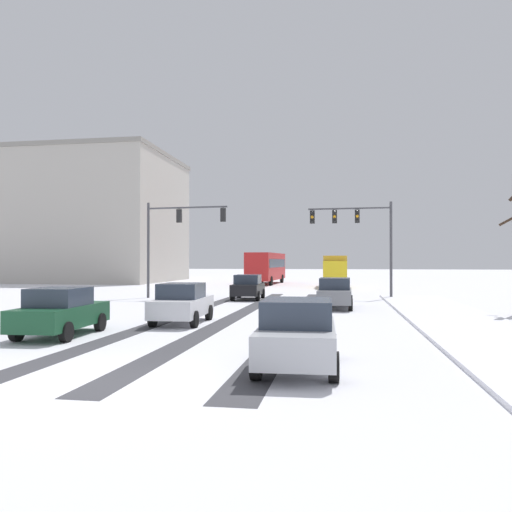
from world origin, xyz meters
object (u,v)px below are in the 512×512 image
at_px(car_black_lead, 248,287).
at_px(car_grey_second, 335,293).
at_px(car_silver_fifth, 298,334).
at_px(traffic_signal_near_left, 175,230).
at_px(box_truck_delivery, 335,270).
at_px(bus_oncoming, 266,266).
at_px(traffic_signal_near_right, 357,228).
at_px(office_building_far_left_block, 97,219).
at_px(car_white_third, 182,303).
at_px(car_dark_green_fourth, 61,312).

distance_m(car_black_lead, car_grey_second, 7.88).
bearing_deg(car_grey_second, car_silver_fifth, -92.66).
distance_m(traffic_signal_near_left, car_black_lead, 6.33).
xyz_separation_m(car_black_lead, box_truck_delivery, (5.49, 16.66, 0.82)).
height_order(car_black_lead, box_truck_delivery, box_truck_delivery).
bearing_deg(bus_oncoming, car_grey_second, -74.60).
bearing_deg(car_silver_fifth, car_grey_second, 87.34).
relative_size(car_black_lead, car_grey_second, 1.00).
distance_m(traffic_signal_near_right, bus_oncoming, 22.30).
xyz_separation_m(car_silver_fifth, office_building_far_left_block, (-28.98, 47.49, 7.00)).
bearing_deg(car_grey_second, box_truck_delivery, 90.47).
xyz_separation_m(car_black_lead, car_grey_second, (5.67, -5.47, 0.00)).
bearing_deg(traffic_signal_near_left, traffic_signal_near_right, 10.31).
height_order(traffic_signal_near_right, car_silver_fifth, traffic_signal_near_right).
xyz_separation_m(car_black_lead, car_white_third, (-0.33, -13.00, 0.00)).
height_order(car_white_third, car_silver_fifth, same).
xyz_separation_m(car_dark_green_fourth, car_silver_fifth, (8.23, -3.85, 0.00)).
relative_size(traffic_signal_near_left, bus_oncoming, 0.59).
height_order(car_black_lead, car_grey_second, same).
relative_size(car_grey_second, car_dark_green_fourth, 0.99).
height_order(traffic_signal_near_left, office_building_far_left_block, office_building_far_left_block).
bearing_deg(car_dark_green_fourth, office_building_far_left_block, 115.43).
xyz_separation_m(car_grey_second, car_silver_fifth, (-0.71, -15.36, 0.00)).
bearing_deg(car_silver_fifth, traffic_signal_near_right, 84.76).
relative_size(car_black_lead, car_dark_green_fourth, 0.99).
xyz_separation_m(car_black_lead, car_silver_fifth, (4.96, -20.83, 0.00)).
height_order(traffic_signal_near_right, office_building_far_left_block, office_building_far_left_block).
height_order(car_silver_fifth, office_building_far_left_block, office_building_far_left_block).
relative_size(car_grey_second, bus_oncoming, 0.37).
xyz_separation_m(car_silver_fifth, box_truck_delivery, (0.53, 37.49, 0.82)).
distance_m(car_black_lead, car_white_third, 13.01).
bearing_deg(box_truck_delivery, car_black_lead, -108.24).
bearing_deg(traffic_signal_near_right, car_silver_fifth, -95.24).
xyz_separation_m(traffic_signal_near_left, car_dark_green_fourth, (1.77, -17.21, -3.81)).
relative_size(car_silver_fifth, bus_oncoming, 0.37).
height_order(car_dark_green_fourth, bus_oncoming, bus_oncoming).
relative_size(traffic_signal_near_right, car_dark_green_fourth, 1.55).
bearing_deg(bus_oncoming, box_truck_delivery, -38.11).
xyz_separation_m(car_white_third, car_silver_fifth, (5.28, -7.83, 0.00)).
xyz_separation_m(traffic_signal_near_right, box_truck_delivery, (-1.60, 14.23, -3.14)).
bearing_deg(traffic_signal_near_left, car_grey_second, -27.99).
bearing_deg(car_white_third, traffic_signal_near_right, 64.33).
distance_m(car_grey_second, bus_oncoming, 29.12).
relative_size(traffic_signal_near_left, car_black_lead, 1.57).
bearing_deg(traffic_signal_near_right, traffic_signal_near_left, -169.69).
height_order(traffic_signal_near_right, box_truck_delivery, traffic_signal_near_right).
bearing_deg(bus_oncoming, traffic_signal_near_left, -97.63).
distance_m(car_black_lead, car_dark_green_fourth, 17.29).
distance_m(car_black_lead, box_truck_delivery, 17.56).
height_order(bus_oncoming, box_truck_delivery, bus_oncoming).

